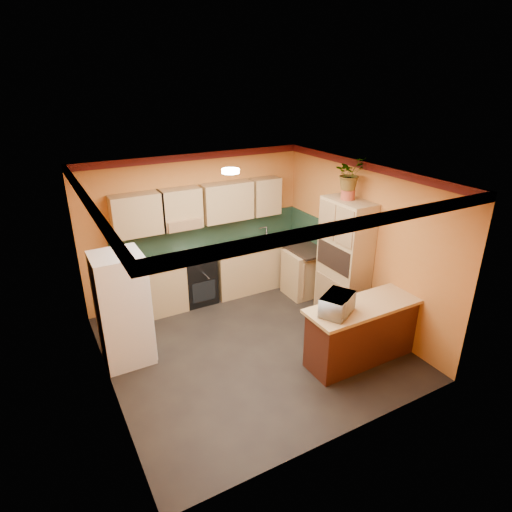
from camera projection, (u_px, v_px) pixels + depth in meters
The scene contains 15 objects.
room_shell at pixel (242, 215), 6.14m from camera, with size 4.24×4.24×2.72m.
base_cabinets_back at pixel (228, 272), 8.21m from camera, with size 3.65×0.60×0.88m, color tan.
countertop_back at pixel (227, 250), 8.03m from camera, with size 3.65×0.62×0.04m, color black.
stove at pixel (198, 279), 7.92m from camera, with size 0.58×0.58×0.91m, color black.
kettle at pixel (202, 251), 7.71m from camera, with size 0.17×0.17×0.18m, color red, non-canonical shape.
sink at pixel (263, 241), 8.36m from camera, with size 0.48×0.40×0.03m, color silver.
base_cabinets_right at pixel (307, 272), 8.22m from camera, with size 0.60×0.80×0.88m, color tan.
countertop_right at pixel (308, 250), 8.04m from camera, with size 0.62×0.80×0.04m, color black.
fridge at pixel (123, 309), 6.11m from camera, with size 0.68×0.66×1.70m, color white.
pantry at pixel (344, 260), 7.22m from camera, with size 0.48×0.90×2.10m, color tan.
fern_pot at pixel (348, 194), 6.81m from camera, with size 0.22×0.22×0.16m, color #A74028.
fern at pixel (350, 173), 6.68m from camera, with size 0.46×0.40×0.52m, color tan.
breakfast_bar at pixel (365, 332), 6.30m from camera, with size 1.80×0.55×0.88m, color #4B1E11.
bar_top at pixel (368, 305), 6.11m from camera, with size 1.90×0.65×0.05m, color tan.
microwave at pixel (337, 304), 5.79m from camera, with size 0.51×0.35×0.28m, color white.
Camera 1 is at (-2.65, -4.96, 3.94)m, focal length 30.00 mm.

